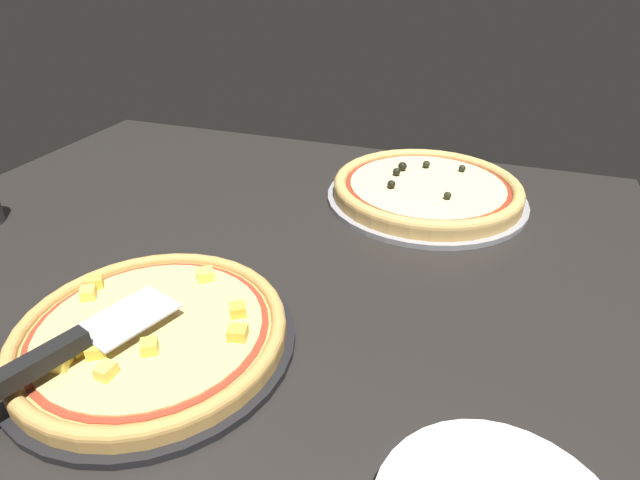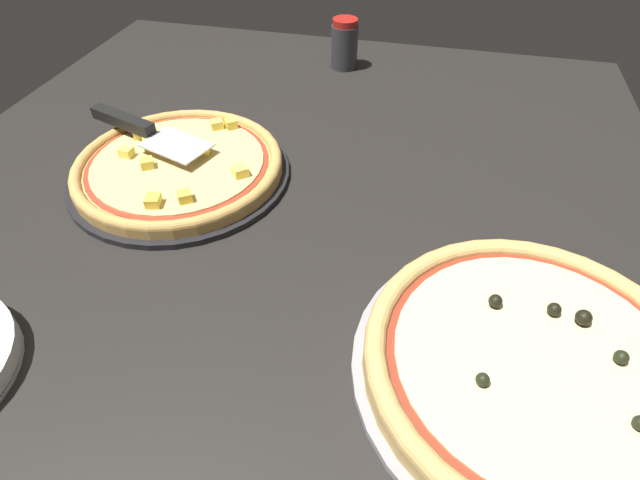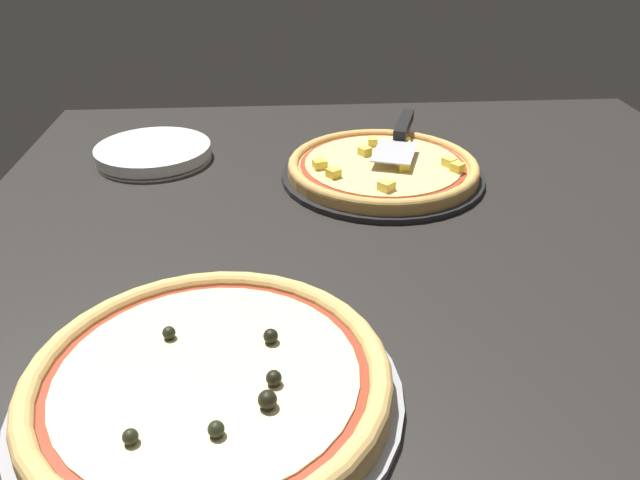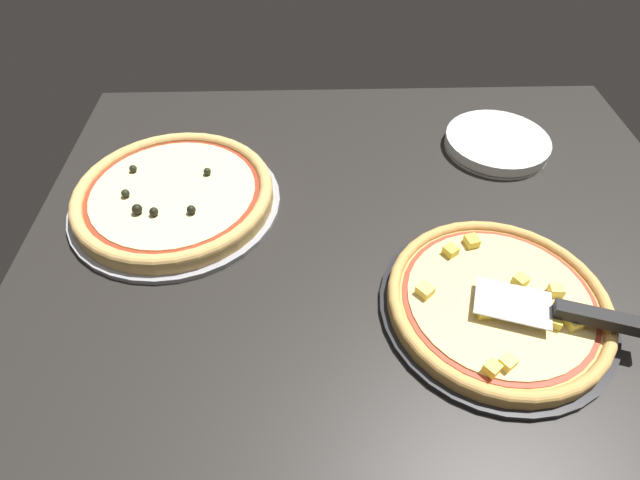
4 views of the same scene
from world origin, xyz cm
name	(u,v)px [view 4 (image 4 of 4)]	position (x,y,z in cm)	size (l,w,h in cm)	color
ground_plane	(380,313)	(0.00, 0.00, -1.80)	(132.49, 122.06, 3.60)	black
pizza_pan_front	(495,308)	(-1.25, -17.51, 0.50)	(35.67, 35.67, 1.00)	black
pizza_front	(498,301)	(-1.27, -17.51, 2.30)	(33.53, 33.53, 3.46)	tan
pizza_pan_back	(176,203)	(24.59, 35.81, 0.50)	(38.95, 38.95, 1.00)	#939399
pizza_back	(174,194)	(24.58, 35.82, 2.69)	(36.61, 36.61, 4.35)	#DBAD60
serving_spatula	(582,315)	(-6.23, -27.25, 5.26)	(11.95, 24.38, 2.00)	#B7B7BC
plate_stack	(497,143)	(40.63, -29.10, 1.40)	(21.55, 21.55, 2.80)	white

